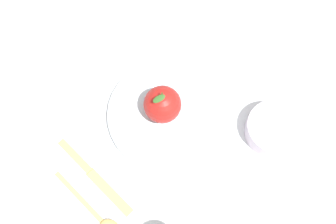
{
  "coord_description": "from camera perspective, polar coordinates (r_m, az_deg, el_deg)",
  "views": [
    {
      "loc": [
        0.19,
        0.16,
        0.72
      ],
      "look_at": [
        -0.04,
        0.01,
        0.02
      ],
      "focal_mm": 41.82,
      "sensor_mm": 36.0,
      "label": 1
    }
  ],
  "objects": [
    {
      "name": "ground_plane",
      "position": [
        0.76,
        -2.45,
        -2.78
      ],
      "size": [
        2.4,
        2.4,
        0.0
      ],
      "primitive_type": "plane",
      "color": "silver"
    },
    {
      "name": "knife",
      "position": [
        0.75,
        -11.5,
        -8.3
      ],
      "size": [
        0.06,
        0.19,
        0.01
      ],
      "color": "#D8B766",
      "rests_on": "ground_plane"
    },
    {
      "name": "spoon",
      "position": [
        0.73,
        -9.37,
        -15.7
      ],
      "size": [
        0.06,
        0.17,
        0.01
      ],
      "color": "#D8B766",
      "rests_on": "ground_plane"
    },
    {
      "name": "apple",
      "position": [
        0.72,
        -0.72,
        1.05
      ],
      "size": [
        0.07,
        0.07,
        0.09
      ],
      "color": "#B21E19",
      "rests_on": "dinner_plate"
    },
    {
      "name": "dinner_plate",
      "position": [
        0.76,
        -0.0,
        -0.3
      ],
      "size": [
        0.24,
        0.24,
        0.02
      ],
      "color": "silver",
      "rests_on": "ground_plane"
    },
    {
      "name": "side_bowl",
      "position": [
        0.76,
        15.18,
        -2.34
      ],
      "size": [
        0.11,
        0.11,
        0.04
      ],
      "color": "silver",
      "rests_on": "ground_plane"
    }
  ]
}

